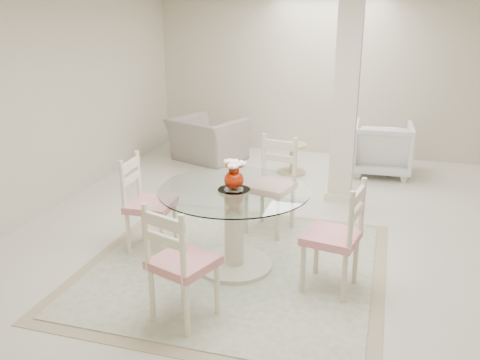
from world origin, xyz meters
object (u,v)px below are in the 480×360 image
(dining_table, at_px, (234,228))
(dining_chair_west, at_px, (144,197))
(armchair_white, at_px, (382,148))
(column, at_px, (346,98))
(dining_chair_east, at_px, (340,229))
(recliner_taupe, at_px, (207,139))
(dining_chair_south, at_px, (177,256))
(red_vase, at_px, (234,175))
(dining_chair_north, at_px, (273,178))
(side_table, at_px, (292,160))

(dining_table, distance_m, dining_chair_west, 1.04)
(dining_chair_west, bearing_deg, armchair_white, -36.70)
(column, bearing_deg, armchair_white, 68.80)
(dining_chair_east, bearing_deg, recliner_taupe, -134.50)
(dining_chair_south, relative_size, armchair_white, 1.29)
(red_vase, distance_m, dining_chair_east, 1.09)
(red_vase, height_order, dining_chair_north, dining_chair_north)
(column, height_order, red_vase, column)
(column, bearing_deg, dining_chair_west, -129.96)
(armchair_white, height_order, side_table, armchair_white)
(dining_table, height_order, armchair_white, dining_table)
(red_vase, distance_m, armchair_white, 3.82)
(dining_chair_west, height_order, dining_chair_south, dining_chair_south)
(column, xyz_separation_m, dining_chair_north, (-0.64, -1.27, -0.72))
(column, xyz_separation_m, dining_chair_east, (0.22, -2.44, -0.75))
(dining_chair_north, distance_m, recliner_taupe, 3.02)
(column, relative_size, dining_chair_south, 2.36)
(dining_chair_east, relative_size, side_table, 2.43)
(dining_chair_east, relative_size, dining_chair_south, 1.00)
(dining_chair_west, bearing_deg, dining_table, -100.10)
(recliner_taupe, bearing_deg, column, 173.89)
(dining_chair_east, distance_m, armchair_white, 3.72)
(dining_table, height_order, dining_chair_north, dining_chair_north)
(dining_table, height_order, recliner_taupe, dining_table)
(armchair_white, bearing_deg, dining_chair_west, 53.86)
(red_vase, relative_size, dining_chair_north, 0.24)
(recliner_taupe, bearing_deg, dining_table, 135.05)
(dining_chair_east, height_order, dining_chair_west, dining_chair_east)
(dining_chair_north, bearing_deg, side_table, 108.56)
(dining_chair_north, xyz_separation_m, side_table, (-0.19, 2.15, -0.41))
(dining_chair_north, relative_size, side_table, 2.53)
(dining_chair_east, xyz_separation_m, dining_chair_south, (-1.17, -0.86, -0.00))
(dining_chair_east, xyz_separation_m, dining_chair_west, (-2.03, 0.28, -0.01))
(dining_table, distance_m, dining_chair_south, 1.04)
(red_vase, height_order, recliner_taupe, red_vase)
(dining_table, relative_size, dining_chair_south, 1.25)
(dining_chair_south, xyz_separation_m, armchair_white, (1.44, 4.57, -0.20))
(column, height_order, dining_chair_north, column)
(recliner_taupe, distance_m, armchair_white, 2.83)
(dining_chair_west, height_order, recliner_taupe, dining_chair_west)
(red_vase, xyz_separation_m, dining_chair_west, (-1.01, 0.13, -0.37))
(dining_chair_north, bearing_deg, dining_chair_west, -129.19)
(red_vase, xyz_separation_m, side_table, (-0.04, 3.17, -0.75))
(dining_chair_west, relative_size, dining_chair_south, 0.99)
(dining_chair_west, bearing_deg, recliner_taupe, 6.02)
(dining_chair_east, distance_m, dining_chair_west, 2.05)
(red_vase, distance_m, dining_chair_north, 1.08)
(column, height_order, dining_chair_south, column)
(dining_table, height_order, dining_chair_east, dining_chair_east)
(dining_table, bearing_deg, red_vase, -18.43)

